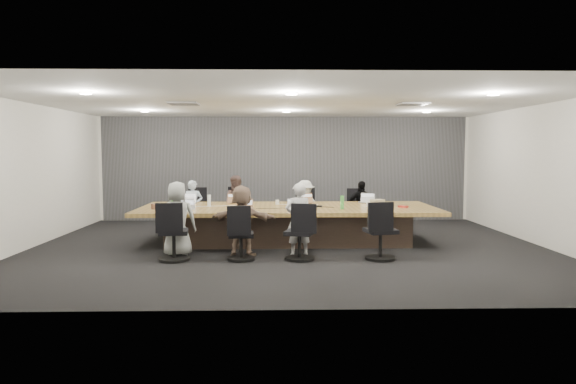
{
  "coord_description": "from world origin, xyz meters",
  "views": [
    {
      "loc": [
        -0.26,
        -9.93,
        1.87
      ],
      "look_at": [
        0.0,
        0.4,
        1.05
      ],
      "focal_mm": 32.0,
      "sensor_mm": 36.0,
      "label": 1
    }
  ],
  "objects_px": {
    "chair_3": "(358,214)",
    "bottle_green_right": "(342,202)",
    "chair_7": "(381,236)",
    "bottle_clear": "(209,200)",
    "chair_0": "(195,213)",
    "laptop_4": "(183,211)",
    "laptop_0": "(189,203)",
    "canvas_bag": "(377,203)",
    "chair_2": "(304,212)",
    "person_6": "(299,219)",
    "person_3": "(361,206)",
    "laptop_6": "(297,211)",
    "chair_4": "(174,237)",
    "person_2": "(305,206)",
    "chair_5": "(241,239)",
    "conference_table": "(288,223)",
    "laptop_1": "(235,202)",
    "person_1": "(237,204)",
    "mug_brown": "(153,206)",
    "laptop_5": "(244,211)",
    "chair_1": "(238,213)",
    "bottle_green_left": "(171,199)",
    "stapler": "(292,206)",
    "person_0": "(193,207)",
    "snack_packet": "(403,207)",
    "laptop_2": "(306,202)",
    "chair_6": "(299,237)"
  },
  "relations": [
    {
      "from": "bottle_green_left",
      "to": "stapler",
      "type": "height_order",
      "value": "bottle_green_left"
    },
    {
      "from": "conference_table",
      "to": "chair_1",
      "type": "bearing_deg",
      "value": 123.7
    },
    {
      "from": "chair_2",
      "to": "bottle_green_right",
      "type": "height_order",
      "value": "bottle_green_right"
    },
    {
      "from": "conference_table",
      "to": "chair_5",
      "type": "distance_m",
      "value": 1.9
    },
    {
      "from": "conference_table",
      "to": "chair_4",
      "type": "height_order",
      "value": "chair_4"
    },
    {
      "from": "person_2",
      "to": "bottle_green_left",
      "type": "bearing_deg",
      "value": -149.96
    },
    {
      "from": "chair_0",
      "to": "person_6",
      "type": "distance_m",
      "value": 3.84
    },
    {
      "from": "chair_5",
      "to": "snack_packet",
      "type": "distance_m",
      "value": 3.52
    },
    {
      "from": "chair_0",
      "to": "laptop_6",
      "type": "relative_size",
      "value": 2.3
    },
    {
      "from": "chair_0",
      "to": "bottle_green_right",
      "type": "xyz_separation_m",
      "value": [
        3.2,
        -2.18,
        0.47
      ]
    },
    {
      "from": "person_2",
      "to": "person_6",
      "type": "distance_m",
      "value": 2.71
    },
    {
      "from": "laptop_1",
      "to": "person_3",
      "type": "relative_size",
      "value": 0.28
    },
    {
      "from": "conference_table",
      "to": "laptop_0",
      "type": "relative_size",
      "value": 18.33
    },
    {
      "from": "person_6",
      "to": "person_3",
      "type": "bearing_deg",
      "value": -129.58
    },
    {
      "from": "mug_brown",
      "to": "canvas_bag",
      "type": "xyz_separation_m",
      "value": [
        4.49,
        0.39,
        0.02
      ]
    },
    {
      "from": "laptop_1",
      "to": "bottle_clear",
      "type": "bearing_deg",
      "value": 58.41
    },
    {
      "from": "person_2",
      "to": "canvas_bag",
      "type": "bearing_deg",
      "value": -34.22
    },
    {
      "from": "chair_7",
      "to": "bottle_clear",
      "type": "bearing_deg",
      "value": 137.47
    },
    {
      "from": "chair_4",
      "to": "chair_2",
      "type": "bearing_deg",
      "value": 47.39
    },
    {
      "from": "person_3",
      "to": "laptop_1",
      "type": "bearing_deg",
      "value": -179.87
    },
    {
      "from": "chair_0",
      "to": "laptop_4",
      "type": "relative_size",
      "value": 2.55
    },
    {
      "from": "laptop_0",
      "to": "canvas_bag",
      "type": "bearing_deg",
      "value": 176.8
    },
    {
      "from": "stapler",
      "to": "snack_packet",
      "type": "bearing_deg",
      "value": 2.27
    },
    {
      "from": "laptop_0",
      "to": "person_2",
      "type": "distance_m",
      "value": 2.65
    },
    {
      "from": "chair_2",
      "to": "chair_3",
      "type": "relative_size",
      "value": 1.12
    },
    {
      "from": "laptop_2",
      "to": "chair_6",
      "type": "bearing_deg",
      "value": 71.94
    },
    {
      "from": "bottle_green_right",
      "to": "bottle_clear",
      "type": "height_order",
      "value": "bottle_green_right"
    },
    {
      "from": "chair_5",
      "to": "laptop_6",
      "type": "relative_size",
      "value": 2.09
    },
    {
      "from": "chair_3",
      "to": "person_2",
      "type": "relative_size",
      "value": 0.63
    },
    {
      "from": "conference_table",
      "to": "mug_brown",
      "type": "relative_size",
      "value": 54.9
    },
    {
      "from": "laptop_2",
      "to": "canvas_bag",
      "type": "distance_m",
      "value": 1.62
    },
    {
      "from": "laptop_1",
      "to": "laptop_6",
      "type": "distance_m",
      "value": 2.06
    },
    {
      "from": "chair_1",
      "to": "laptop_1",
      "type": "relative_size",
      "value": 2.5
    },
    {
      "from": "conference_table",
      "to": "bottle_clear",
      "type": "xyz_separation_m",
      "value": [
        -1.62,
        0.12,
        0.46
      ]
    },
    {
      "from": "chair_1",
      "to": "chair_5",
      "type": "height_order",
      "value": "chair_1"
    },
    {
      "from": "person_6",
      "to": "bottle_clear",
      "type": "xyz_separation_m",
      "value": [
        -1.78,
        1.47,
        0.2
      ]
    },
    {
      "from": "chair_2",
      "to": "snack_packet",
      "type": "height_order",
      "value": "chair_2"
    },
    {
      "from": "laptop_0",
      "to": "person_1",
      "type": "relative_size",
      "value": 0.25
    },
    {
      "from": "chair_4",
      "to": "chair_0",
      "type": "bearing_deg",
      "value": 85.55
    },
    {
      "from": "chair_7",
      "to": "bottle_clear",
      "type": "distance_m",
      "value": 3.69
    },
    {
      "from": "chair_4",
      "to": "bottle_clear",
      "type": "xyz_separation_m",
      "value": [
        0.37,
        1.82,
        0.45
      ]
    },
    {
      "from": "person_1",
      "to": "person_6",
      "type": "bearing_deg",
      "value": -59.96
    },
    {
      "from": "person_3",
      "to": "laptop_5",
      "type": "xyz_separation_m",
      "value": [
        -2.58,
        -2.15,
        0.16
      ]
    },
    {
      "from": "chair_2",
      "to": "person_3",
      "type": "relative_size",
      "value": 0.71
    },
    {
      "from": "chair_0",
      "to": "canvas_bag",
      "type": "relative_size",
      "value": 3.0
    },
    {
      "from": "bottle_clear",
      "to": "person_1",
      "type": "bearing_deg",
      "value": 68.38
    },
    {
      "from": "chair_3",
      "to": "bottle_green_right",
      "type": "relative_size",
      "value": 2.8
    },
    {
      "from": "person_0",
      "to": "laptop_6",
      "type": "xyz_separation_m",
      "value": [
        2.31,
        -2.15,
        0.15
      ]
    },
    {
      "from": "laptop_1",
      "to": "chair_1",
      "type": "bearing_deg",
      "value": -86.01
    },
    {
      "from": "person_2",
      "to": "bottle_green_right",
      "type": "height_order",
      "value": "person_2"
    }
  ]
}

